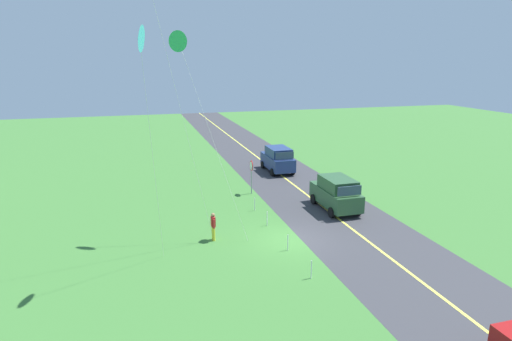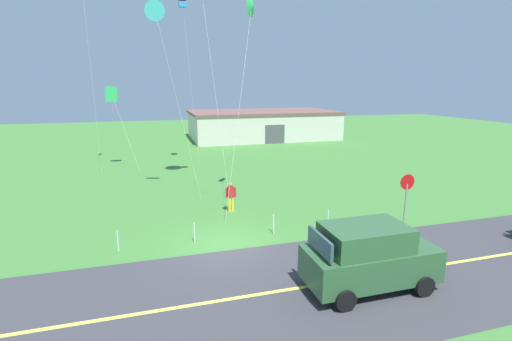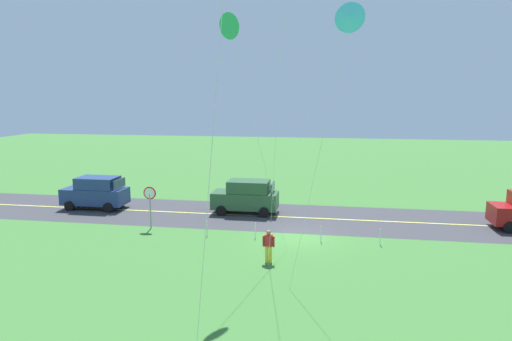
{
  "view_description": "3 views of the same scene",
  "coord_description": "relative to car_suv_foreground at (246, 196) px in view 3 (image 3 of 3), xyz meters",
  "views": [
    {
      "loc": [
        -20.86,
        8.08,
        9.78
      ],
      "look_at": [
        1.2,
        1.74,
        3.83
      ],
      "focal_mm": 30.05,
      "sensor_mm": 36.0,
      "label": 1
    },
    {
      "loc": [
        -2.81,
        -14.25,
        6.67
      ],
      "look_at": [
        2.2,
        3.03,
        2.47
      ],
      "focal_mm": 25.62,
      "sensor_mm": 36.0,
      "label": 2
    },
    {
      "loc": [
        -1.62,
        24.52,
        7.89
      ],
      "look_at": [
        2.29,
        0.88,
        3.87
      ],
      "focal_mm": 31.63,
      "sensor_mm": 36.0,
      "label": 3
    }
  ],
  "objects": [
    {
      "name": "car_suv_foreground",
      "position": [
        0.0,
        0.0,
        0.0
      ],
      "size": [
        4.4,
        2.12,
        2.24
      ],
      "color": "#2D5633",
      "rests_on": "ground"
    },
    {
      "name": "asphalt_road",
      "position": [
        -3.87,
        0.6,
        -1.15
      ],
      "size": [
        120.0,
        7.0,
        0.0
      ],
      "primitive_type": "cube",
      "color": "#38383D",
      "rests_on": "ground"
    },
    {
      "name": "stop_sign",
      "position": [
        4.95,
        4.5,
        0.65
      ],
      "size": [
        0.76,
        0.08,
        2.56
      ],
      "color": "gray",
      "rests_on": "ground"
    },
    {
      "name": "fence_post_3",
      "position": [
        1.26,
        5.3,
        -0.7
      ],
      "size": [
        0.05,
        0.05,
        0.9
      ],
      "primitive_type": "cylinder",
      "color": "silver",
      "rests_on": "ground"
    },
    {
      "name": "ground_plane",
      "position": [
        -3.87,
        4.6,
        -1.2
      ],
      "size": [
        120.0,
        120.0,
        0.1
      ],
      "primitive_type": "cube",
      "color": "#3D7533"
    },
    {
      "name": "fence_post_2",
      "position": [
        -1.5,
        5.3,
        -0.7
      ],
      "size": [
        0.05,
        0.05,
        0.9
      ],
      "primitive_type": "cylinder",
      "color": "silver",
      "rests_on": "ground"
    },
    {
      "name": "fence_post_0",
      "position": [
        -8.26,
        5.3,
        -0.7
      ],
      "size": [
        0.05,
        0.05,
        0.9
      ],
      "primitive_type": "cylinder",
      "color": "silver",
      "rests_on": "ground"
    },
    {
      "name": "fence_post_1",
      "position": [
        -5.13,
        5.3,
        -0.7
      ],
      "size": [
        0.05,
        0.05,
        0.9
      ],
      "primitive_type": "cylinder",
      "color": "silver",
      "rests_on": "ground"
    },
    {
      "name": "road_centre_stripe",
      "position": [
        -3.87,
        0.6,
        -1.15
      ],
      "size": [
        120.0,
        0.16,
        0.0
      ],
      "primitive_type": "cube",
      "color": "#E5E04C",
      "rests_on": "asphalt_road"
    },
    {
      "name": "car_parked_east_near",
      "position": [
        10.64,
        0.47,
        0.0
      ],
      "size": [
        4.4,
        2.12,
        2.24
      ],
      "color": "navy",
      "rests_on": "ground"
    },
    {
      "name": "kite_blue_mid",
      "position": [
        -6.03,
        12.21,
        9.42
      ],
      "size": [
        2.63,
        0.84,
        11.17
      ],
      "color": "silver",
      "rests_on": "ground"
    },
    {
      "name": "kite_orange_near",
      "position": [
        -1.19,
        10.12,
        9.51
      ],
      "size": [
        2.66,
        3.61,
        11.27
      ],
      "color": "silver",
      "rests_on": "ground"
    },
    {
      "name": "person_adult_near",
      "position": [
        -2.74,
        8.83,
        -0.29
      ],
      "size": [
        0.58,
        0.22,
        1.6
      ],
      "rotation": [
        0.0,
        0.0,
        0.15
      ],
      "color": "yellow",
      "rests_on": "ground"
    }
  ]
}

